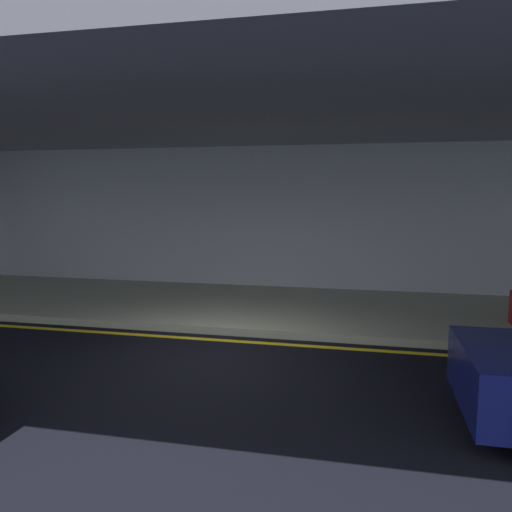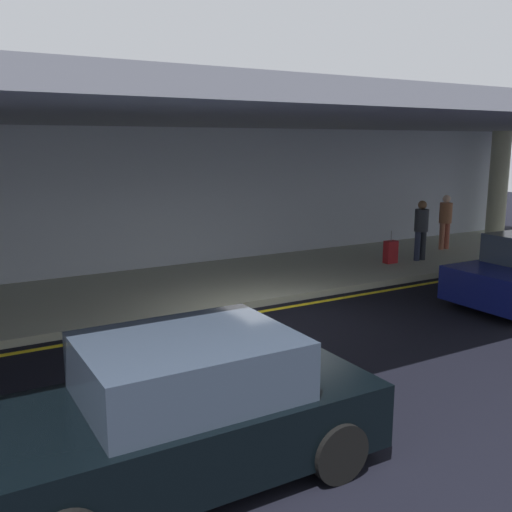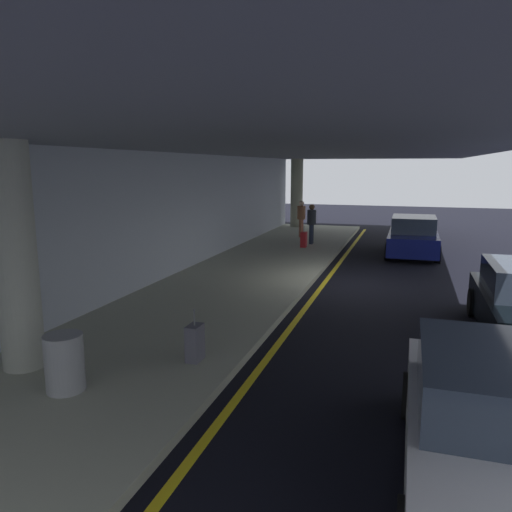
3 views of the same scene
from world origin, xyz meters
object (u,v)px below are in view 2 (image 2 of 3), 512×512
(person_waiting_for_ride, at_px, (421,226))
(support_column_left_mid, at_px, (498,184))
(suitcase_upright_secondary, at_px, (391,252))
(traveler_with_luggage, at_px, (445,218))
(car_black, at_px, (183,412))

(person_waiting_for_ride, bearing_deg, support_column_left_mid, 69.93)
(person_waiting_for_ride, relative_size, suitcase_upright_secondary, 1.87)
(traveler_with_luggage, xyz_separation_m, suitcase_upright_secondary, (-2.92, -0.75, -0.65))
(support_column_left_mid, bearing_deg, traveler_with_luggage, -163.88)
(car_black, distance_m, traveler_with_luggage, 13.79)
(traveler_with_luggage, bearing_deg, car_black, -140.27)
(support_column_left_mid, relative_size, suitcase_upright_secondary, 4.06)
(suitcase_upright_secondary, bearing_deg, person_waiting_for_ride, 6.31)
(suitcase_upright_secondary, bearing_deg, support_column_left_mid, 28.38)
(support_column_left_mid, bearing_deg, person_waiting_for_ride, -161.08)
(person_waiting_for_ride, height_order, suitcase_upright_secondary, person_waiting_for_ride)
(traveler_with_luggage, bearing_deg, person_waiting_for_ride, -147.48)
(support_column_left_mid, height_order, suitcase_upright_secondary, support_column_left_mid)
(traveler_with_luggage, bearing_deg, suitcase_upright_secondary, -157.25)
(support_column_left_mid, xyz_separation_m, traveler_with_luggage, (-3.82, -1.10, -0.86))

